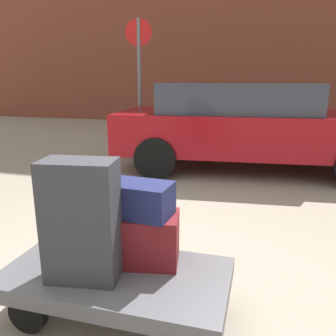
# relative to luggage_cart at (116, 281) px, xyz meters

# --- Properties ---
(ground_plane) EXTENTS (60.00, 60.00, 0.00)m
(ground_plane) POSITION_rel_luggage_cart_xyz_m (0.00, 0.00, -0.27)
(ground_plane) COLOR gray
(luggage_cart) EXTENTS (1.38, 0.71, 0.34)m
(luggage_cart) POSITION_rel_luggage_cart_xyz_m (0.00, 0.00, 0.00)
(luggage_cart) COLOR #4C4C51
(luggage_cart) RESTS_ON ground_plane
(duffel_bag_maroon_front_left) EXTENTS (0.58, 0.38, 0.32)m
(duffel_bag_maroon_front_left) POSITION_rel_luggage_cart_xyz_m (0.08, 0.15, 0.23)
(duffel_bag_maroon_front_left) COLOR maroon
(duffel_bag_maroon_front_left) RESTS_ON luggage_cart
(suitcase_charcoal_front_right) EXTENTS (0.44, 0.29, 0.71)m
(suitcase_charcoal_front_right) POSITION_rel_luggage_cart_xyz_m (-0.15, -0.11, 0.43)
(suitcase_charcoal_front_right) COLOR #2D2D33
(suitcase_charcoal_front_right) RESTS_ON luggage_cart
(duffel_bag_navy_topmost_pile) EXTENTS (0.47, 0.29, 0.21)m
(duffel_bag_navy_topmost_pile) POSITION_rel_luggage_cart_xyz_m (0.08, 0.15, 0.49)
(duffel_bag_navy_topmost_pile) COLOR #191E47
(duffel_bag_navy_topmost_pile) RESTS_ON duffel_bag_maroon_front_left
(parked_car) EXTENTS (4.45, 2.24, 1.42)m
(parked_car) POSITION_rel_luggage_cart_xyz_m (0.56, 4.07, 0.49)
(parked_car) COLOR maroon
(parked_car) RESTS_ON ground_plane
(bollard_kerb_near) EXTENTS (0.23, 0.23, 0.56)m
(bollard_kerb_near) POSITION_rel_luggage_cart_xyz_m (2.21, 8.25, 0.01)
(bollard_kerb_near) COLOR #383838
(bollard_kerb_near) RESTS_ON ground_plane
(no_parking_sign) EXTENTS (0.49, 0.15, 2.59)m
(no_parking_sign) POSITION_rel_luggage_cart_xyz_m (-1.56, 4.75, 1.32)
(no_parking_sign) COLOR slate
(no_parking_sign) RESTS_ON ground_plane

